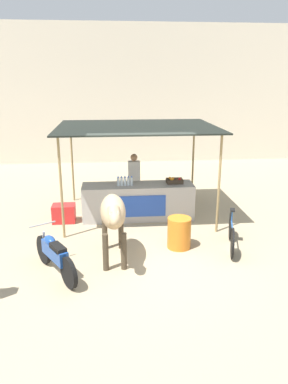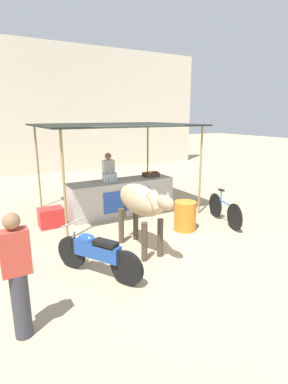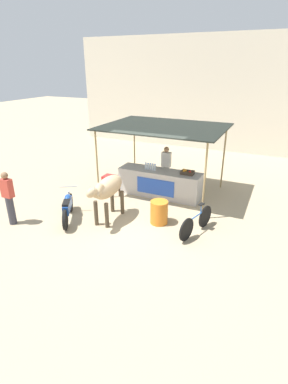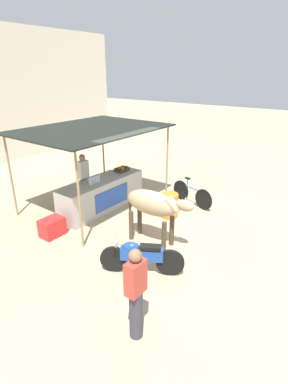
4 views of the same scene
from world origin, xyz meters
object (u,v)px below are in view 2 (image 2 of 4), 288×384
bicycle_leaning (224,210)px  cow (141,203)px  stall_counter (121,197)px  passerby_on_street (18,276)px  water_barrel (185,216)px  fruit_crate (151,174)px  cooler_box (51,217)px  motorcycle_parked (97,253)px  vendor_behind_counter (109,179)px

bicycle_leaning → cow: bearing=-172.3°
stall_counter → bicycle_leaning: size_ratio=1.86×
cow → passerby_on_street: bearing=-150.4°
stall_counter → passerby_on_street: size_ratio=1.82×
water_barrel → cow: cow is taller
stall_counter → cow: cow is taller
fruit_crate → water_barrel: 2.12m
cow → water_barrel: bearing=17.6°
fruit_crate → cooler_box: bearing=-177.3°
cooler_box → passerby_on_street: 3.99m
water_barrel → motorcycle_parked: bearing=-159.9°
stall_counter → cooler_box: 2.02m
water_barrel → cow: size_ratio=0.39×
cooler_box → motorcycle_parked: 2.83m
vendor_behind_counter → bicycle_leaning: vendor_behind_counter is taller
water_barrel → passerby_on_street: 4.46m
stall_counter → passerby_on_street: bearing=-129.9°
bicycle_leaning → passerby_on_street: size_ratio=0.98×
water_barrel → passerby_on_street: size_ratio=0.43×
motorcycle_parked → cooler_box: bearing=92.8°
fruit_crate → cow: bearing=-124.6°
water_barrel → fruit_crate: bearing=83.7°
vendor_behind_counter → cow: size_ratio=0.91×
stall_counter → vendor_behind_counter: vendor_behind_counter is taller
cooler_box → water_barrel: 3.34m
water_barrel → stall_counter: bearing=111.8°
fruit_crate → cow: 3.00m
stall_counter → cow: 2.58m
stall_counter → vendor_behind_counter: bearing=94.0°
fruit_crate → motorcycle_parked: 4.16m
fruit_crate → water_barrel: size_ratio=0.62×
cooler_box → stall_counter: bearing=2.8°
cooler_box → motorcycle_parked: size_ratio=0.38×
bicycle_leaning → passerby_on_street: 5.51m
vendor_behind_counter → passerby_on_street: (-3.17, -4.61, 0.00)m
cooler_box → bicycle_leaning: 4.43m
stall_counter → bicycle_leaning: 2.85m
motorcycle_parked → passerby_on_street: passerby_on_street is taller
stall_counter → cooler_box: stall_counter is taller
vendor_behind_counter → passerby_on_street: 5.59m
motorcycle_parked → bicycle_leaning: motorcycle_parked is taller
vendor_behind_counter → bicycle_leaning: size_ratio=1.02×
fruit_crate → passerby_on_street: (-4.22, -3.90, -0.18)m
cooler_box → bicycle_leaning: bicycle_leaning is taller
passerby_on_street → cow: bearing=29.6°
stall_counter → vendor_behind_counter: size_ratio=1.82×
motorcycle_parked → fruit_crate: bearing=45.9°
stall_counter → water_barrel: bearing=-68.2°
water_barrel → cow: bearing=-162.4°
water_barrel → bicycle_leaning: (1.18, -0.11, -0.01)m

